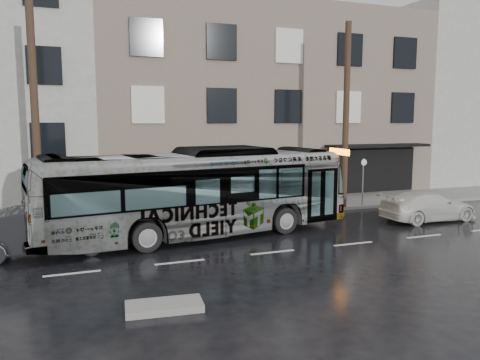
# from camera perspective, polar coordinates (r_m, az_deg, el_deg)

# --- Properties ---
(ground) EXTENTS (120.00, 120.00, 0.00)m
(ground) POSITION_cam_1_polar(r_m,az_deg,el_deg) (18.30, 0.74, -6.78)
(ground) COLOR black
(ground) RESTS_ON ground
(sidewalk) EXTENTS (90.00, 3.60, 0.15)m
(sidewalk) POSITION_cam_1_polar(r_m,az_deg,el_deg) (22.82, -3.67, -3.78)
(sidewalk) COLOR gray
(sidewalk) RESTS_ON ground
(building_taupe) EXTENTS (20.00, 12.00, 11.00)m
(building_taupe) POSITION_cam_1_polar(r_m,az_deg,el_deg) (31.42, 1.00, 9.20)
(building_taupe) COLOR gray
(building_taupe) RESTS_ON ground
(building_filler) EXTENTS (18.00, 12.00, 12.00)m
(building_filler) POSITION_cam_1_polar(r_m,az_deg,el_deg) (42.20, 26.13, 8.66)
(building_filler) COLOR #B7B5AC
(building_filler) RESTS_ON ground
(utility_pole_front) EXTENTS (0.30, 0.30, 9.00)m
(utility_pole_front) POSITION_cam_1_polar(r_m,az_deg,el_deg) (23.67, 12.79, 7.60)
(utility_pole_front) COLOR #432F21
(utility_pole_front) RESTS_ON sidewalk
(utility_pole_rear) EXTENTS (0.30, 0.30, 9.00)m
(utility_pole_rear) POSITION_cam_1_polar(r_m,az_deg,el_deg) (19.91, -23.71, 7.26)
(utility_pole_rear) COLOR #432F21
(utility_pole_rear) RESTS_ON sidewalk
(sign_post) EXTENTS (0.06, 0.06, 2.40)m
(sign_post) POSITION_cam_1_polar(r_m,az_deg,el_deg) (24.48, 14.74, -0.22)
(sign_post) COLOR slate
(sign_post) RESTS_ON sidewalk
(bus) EXTENTS (12.51, 4.53, 3.41)m
(bus) POSITION_cam_1_polar(r_m,az_deg,el_deg) (17.95, -5.36, -1.54)
(bus) COLOR #B2B2B2
(bus) RESTS_ON ground
(white_sedan) EXTENTS (4.48, 1.83, 1.30)m
(white_sedan) POSITION_cam_1_polar(r_m,az_deg,el_deg) (22.48, 21.95, -2.97)
(white_sedan) COLOR silver
(white_sedan) RESTS_ON ground
(dark_sedan) EXTENTS (4.91, 1.81, 1.61)m
(dark_sedan) POSITION_cam_1_polar(r_m,az_deg,el_deg) (16.90, -22.66, -5.74)
(dark_sedan) COLOR black
(dark_sedan) RESTS_ON ground
(slush_pile) EXTENTS (1.87, 0.97, 0.18)m
(slush_pile) POSITION_cam_1_polar(r_m,az_deg,el_deg) (11.55, -9.22, -14.97)
(slush_pile) COLOR gray
(slush_pile) RESTS_ON ground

